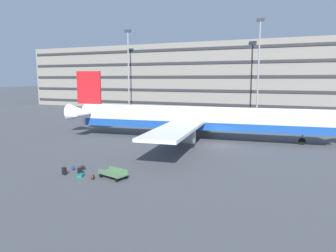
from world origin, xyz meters
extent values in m
plane|color=#424449|center=(0.00, 0.00, 0.00)|extent=(600.00, 600.00, 0.00)
cube|color=gray|center=(0.00, 50.87, 9.36)|extent=(150.06, 15.60, 18.73)
cube|color=#2D2D33|center=(0.00, 42.96, 1.87)|extent=(148.56, 0.24, 0.70)
cube|color=#2D2D33|center=(0.00, 42.96, 5.62)|extent=(148.56, 0.24, 0.70)
cube|color=#2D2D33|center=(0.00, 42.96, 9.36)|extent=(148.56, 0.24, 0.70)
cube|color=#2D2D33|center=(0.00, 42.96, 13.11)|extent=(148.56, 0.24, 0.70)
cube|color=#2D2D33|center=(0.00, 42.96, 16.86)|extent=(148.56, 0.24, 0.70)
cylinder|color=silver|center=(-3.88, 3.02, 3.09)|extent=(37.17, 7.67, 3.44)
cube|color=#19479E|center=(-3.88, 3.02, 2.14)|extent=(35.69, 7.43, 1.10)
cone|color=silver|center=(-23.46, 0.76, 3.35)|extent=(4.41, 3.21, 2.75)
cube|color=red|center=(-21.67, 0.96, 7.39)|extent=(4.14, 0.83, 5.16)
cube|color=silver|center=(-21.64, 4.25, 3.52)|extent=(2.38, 5.33, 0.20)
cube|color=silver|center=(-20.89, -2.24, 3.52)|extent=(2.38, 5.33, 0.20)
cube|color=silver|center=(-5.96, 12.33, 2.83)|extent=(6.16, 15.95, 0.36)
cube|color=silver|center=(-3.78, -6.52, 2.83)|extent=(6.16, 15.95, 0.36)
cylinder|color=#9E9EA3|center=(-5.14, 9.61, 1.59)|extent=(2.66, 2.16, 1.89)
cylinder|color=#9E9EA3|center=(-3.60, -3.69, 1.59)|extent=(2.66, 2.16, 1.89)
cylinder|color=black|center=(10.10, 4.64, 0.45)|extent=(0.93, 0.45, 0.90)
cylinder|color=slate|center=(10.10, 4.64, 1.14)|extent=(0.20, 0.20, 1.37)
cylinder|color=black|center=(-5.51, 4.30, 0.45)|extent=(0.93, 0.45, 0.90)
cylinder|color=slate|center=(-5.51, 4.30, 1.14)|extent=(0.20, 0.20, 1.37)
cylinder|color=black|center=(-5.18, 1.40, 0.45)|extent=(0.93, 0.45, 0.90)
cylinder|color=slate|center=(-5.18, 1.40, 1.14)|extent=(0.20, 0.20, 1.37)
cylinder|color=gray|center=(-35.61, 37.54, 10.73)|extent=(0.36, 0.36, 21.46)
cube|color=#333338|center=(-35.61, 37.54, 21.81)|extent=(1.80, 0.50, 0.70)
cylinder|color=gray|center=(-0.29, 37.54, 10.99)|extent=(0.36, 0.36, 21.98)
cube|color=#333338|center=(-0.29, 37.54, 22.33)|extent=(1.80, 0.50, 0.70)
cube|color=black|center=(-9.92, -18.69, 0.38)|extent=(0.46, 0.37, 0.66)
cylinder|color=#333338|center=(-9.79, -18.64, 0.81)|extent=(0.02, 0.02, 0.21)
cylinder|color=#333338|center=(-10.00, -18.58, 0.81)|extent=(0.02, 0.02, 0.21)
cube|color=black|center=(-9.90, -18.61, 0.92)|extent=(0.22, 0.09, 0.02)
cylinder|color=black|center=(-9.79, -18.83, 0.03)|extent=(0.03, 0.05, 0.05)
cylinder|color=black|center=(-10.10, -18.74, 0.03)|extent=(0.03, 0.05, 0.05)
cylinder|color=black|center=(-9.73, -18.63, 0.03)|extent=(0.03, 0.05, 0.05)
cylinder|color=black|center=(-10.05, -18.54, 0.03)|extent=(0.03, 0.05, 0.05)
cube|color=#147266|center=(-8.14, -18.61, 0.12)|extent=(0.69, 0.90, 0.25)
cube|color=black|center=(-8.27, -18.21, 0.12)|extent=(0.23, 0.10, 0.02)
cube|color=black|center=(-9.59, -16.45, 0.13)|extent=(0.74, 0.78, 0.27)
cube|color=black|center=(-9.35, -16.74, 0.13)|extent=(0.16, 0.14, 0.02)
cube|color=black|center=(-8.63, -18.06, 0.35)|extent=(0.38, 0.47, 0.60)
cylinder|color=#333338|center=(-8.64, -17.93, 0.70)|extent=(0.02, 0.02, 0.10)
cylinder|color=#333338|center=(-8.74, -18.13, 0.70)|extent=(0.02, 0.02, 0.10)
cube|color=black|center=(-8.69, -18.03, 0.75)|extent=(0.12, 0.21, 0.02)
cylinder|color=black|center=(-8.48, -17.95, 0.03)|extent=(0.05, 0.04, 0.05)
cylinder|color=black|center=(-8.63, -18.25, 0.03)|extent=(0.05, 0.04, 0.05)
cylinder|color=black|center=(-8.63, -17.87, 0.03)|extent=(0.05, 0.04, 0.05)
cylinder|color=black|center=(-8.78, -18.17, 0.03)|extent=(0.05, 0.04, 0.05)
ellipsoid|color=#592619|center=(-6.64, -18.85, 0.24)|extent=(0.33, 0.38, 0.48)
ellipsoid|color=#592619|center=(-6.74, -18.88, 0.17)|extent=(0.17, 0.24, 0.22)
torus|color=black|center=(-6.61, -18.84, 0.49)|extent=(0.04, 0.08, 0.08)
cube|color=black|center=(-6.51, -18.90, 0.24)|extent=(0.03, 0.04, 0.41)
cube|color=black|center=(-6.57, -18.73, 0.24)|extent=(0.03, 0.04, 0.41)
ellipsoid|color=navy|center=(-10.18, -17.19, 0.24)|extent=(0.39, 0.31, 0.48)
ellipsoid|color=navy|center=(-10.22, -17.27, 0.17)|extent=(0.25, 0.18, 0.21)
torus|color=black|center=(-10.17, -17.17, 0.49)|extent=(0.08, 0.05, 0.08)
cube|color=black|center=(-10.06, -17.15, 0.24)|extent=(0.04, 0.04, 0.40)
cube|color=black|center=(-10.23, -17.08, 0.24)|extent=(0.04, 0.04, 0.40)
cube|color=#4C724C|center=(-5.21, -17.80, 0.42)|extent=(2.85, 1.94, 0.12)
cylinder|color=#4C4C51|center=(-6.80, -17.37, 0.18)|extent=(0.69, 0.23, 0.05)
cube|color=#4C724C|center=(-5.37, -18.39, 0.62)|extent=(2.39, 0.69, 0.40)
cube|color=#4C724C|center=(-5.05, -17.20, 0.62)|extent=(2.39, 0.69, 0.40)
cylinder|color=black|center=(-6.36, -18.06, 0.18)|extent=(0.37, 0.19, 0.36)
cylinder|color=black|center=(-6.07, -16.99, 0.18)|extent=(0.37, 0.19, 0.36)
cylinder|color=black|center=(-4.35, -18.60, 0.18)|extent=(0.37, 0.19, 0.36)
cylinder|color=black|center=(-4.06, -17.54, 0.18)|extent=(0.37, 0.19, 0.36)
camera|label=1|loc=(9.96, -40.90, 8.72)|focal=33.96mm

